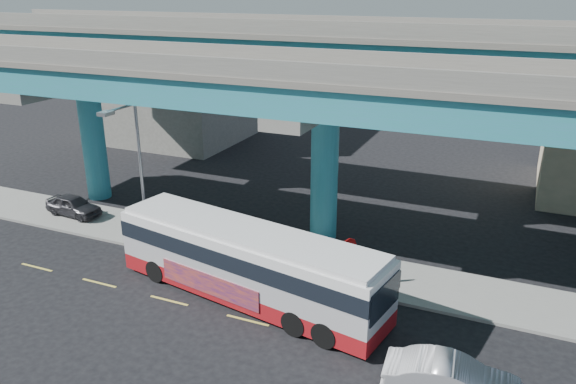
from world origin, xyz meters
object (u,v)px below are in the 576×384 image
at_px(street_lamp, 132,156).
at_px(stop_sign, 349,251).
at_px(transit_bus, 248,261).
at_px(sedan, 453,381).
at_px(parked_car, 74,205).

xyz_separation_m(street_lamp, stop_sign, (11.38, 0.75, -3.44)).
distance_m(transit_bus, sedan, 10.03).
relative_size(sedan, parked_car, 1.27).
bearing_deg(transit_bus, parked_car, 174.07).
bearing_deg(sedan, street_lamp, 67.90).
xyz_separation_m(parked_car, stop_sign, (18.01, -1.37, 1.06)).
height_order(parked_car, stop_sign, stop_sign).
height_order(sedan, parked_car, sedan).
bearing_deg(sedan, parked_car, 67.78).
height_order(sedan, street_lamp, street_lamp).
height_order(transit_bus, parked_car, transit_bus).
bearing_deg(transit_bus, sedan, -8.39).
bearing_deg(transit_bus, street_lamp, 175.23).
height_order(parked_car, street_lamp, street_lamp).
bearing_deg(sedan, transit_bus, 66.31).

